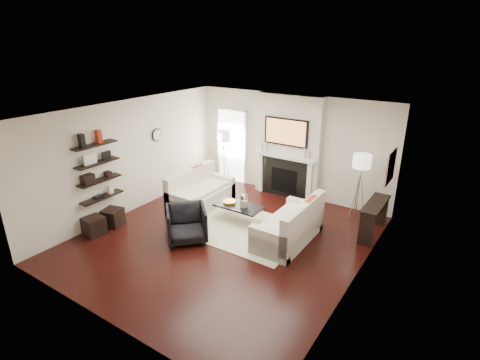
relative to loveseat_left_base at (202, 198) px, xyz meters
The scene contains 71 objects.
room_envelope 2.10m from the loveseat_left_base, 35.31° to the right, with size 6.00×6.00×6.00m.
chimney_breast 2.61m from the loveseat_left_base, 52.17° to the left, with size 1.80×0.25×2.70m, color silver.
fireplace_surround 2.26m from the loveseat_left_base, 50.05° to the left, with size 1.30×0.02×1.04m, color black.
firebox 2.25m from the loveseat_left_base, 49.97° to the left, with size 0.75×0.02×0.65m, color black.
mantel_pilaster_l 1.87m from the loveseat_left_base, 66.91° to the left, with size 0.12×0.08×1.10m, color white.
mantel_pilaster_r 2.76m from the loveseat_left_base, 38.03° to the left, with size 0.12×0.08×1.10m, color white.
mantel_shelf 2.39m from the loveseat_left_base, 49.22° to the left, with size 1.70×0.18×0.07m, color white.
tv_body 2.72m from the loveseat_left_base, 49.64° to the left, with size 1.20×0.06×0.70m, color black.
tv_screen 2.70m from the loveseat_left_base, 49.10° to the left, with size 1.10×0.01×0.62m, color #BF723F.
candlestick_l_tall 2.19m from the loveseat_left_base, 62.07° to the left, with size 0.04×0.04×0.30m, color silver.
candlestick_l_short 2.13m from the loveseat_left_base, 65.64° to the left, with size 0.04×0.04×0.24m, color silver.
candlestick_r_tall 2.83m from the loveseat_left_base, 40.16° to the left, with size 0.04×0.04×0.30m, color silver.
candlestick_r_short 2.91m from the loveseat_left_base, 38.38° to the left, with size 0.04×0.04×0.24m, color silver.
hallway_panel 2.17m from the loveseat_left_base, 101.81° to the left, with size 0.90×0.02×2.10m, color white.
door_trim_l 2.29m from the loveseat_left_base, 114.64° to the left, with size 0.06×0.06×2.16m, color white.
door_trim_r 2.11m from the loveseat_left_base, 87.92° to the left, with size 0.06×0.06×2.16m, color white.
door_trim_top 2.76m from the loveseat_left_base, 101.93° to the left, with size 1.02×0.06×0.06m, color white.
rug 1.63m from the loveseat_left_base, 15.11° to the right, with size 2.60×2.00×0.01m, color beige.
loveseat_left_base is the anchor object (origin of this frame).
loveseat_left_back 0.46m from the loveseat_left_base, behind, with size 0.18×1.80×0.80m, color silver.
loveseat_left_arm_n 0.81m from the loveseat_left_base, 90.00° to the right, with size 0.85×0.18×0.60m, color silver.
loveseat_left_arm_s 0.81m from the loveseat_left_base, 90.00° to the left, with size 0.85×0.18×0.60m, color silver.
loveseat_left_cushion 0.26m from the loveseat_left_base, ahead, with size 0.63×1.44×0.10m, color silver.
pillow_left_orange 0.69m from the loveseat_left_base, 138.15° to the left, with size 0.10×0.42×0.42m, color #AB2C15.
pillow_left_charcoal 0.68m from the loveseat_left_base, 138.15° to the right, with size 0.10×0.40×0.40m, color black.
loveseat_right_base 2.61m from the loveseat_left_base, ahead, with size 0.85×1.80×0.42m, color silver.
loveseat_right_back 2.96m from the loveseat_left_base, ahead, with size 0.18×1.80×0.80m, color silver.
loveseat_right_arm_n 2.84m from the loveseat_left_base, 23.82° to the right, with size 0.85×0.18×0.60m, color silver.
loveseat_right_arm_s 2.64m from the loveseat_left_base, 10.40° to the left, with size 0.85×0.18×0.60m, color silver.
loveseat_right_cushion 2.58m from the loveseat_left_base, ahead, with size 0.63×1.44×0.10m, color silver.
pillow_right_orange 2.97m from the loveseat_left_base, ahead, with size 0.10×0.42×0.42m, color #AB2C15.
pillow_right_charcoal 3.04m from the loveseat_left_base, 12.23° to the right, with size 0.10×0.40×0.40m, color black.
coffee_table 1.29m from the loveseat_left_base, ahead, with size 1.10×0.55×0.04m, color black.
coffee_leg_nw 0.87m from the loveseat_left_base, 29.51° to the right, with size 0.02×0.02×0.38m, color silver.
coffee_leg_ne 1.81m from the loveseat_left_base, 13.72° to the right, with size 0.02×0.02×0.38m, color silver.
coffee_leg_sw 0.76m from the loveseat_left_base, ahead, with size 0.02×0.02×0.38m, color silver.
coffee_leg_se 1.76m from the loveseat_left_base, ahead, with size 0.02×0.02×0.38m, color silver.
hurricane_glass 1.47m from the loveseat_left_base, ahead, with size 0.18×0.18×0.31m, color white.
hurricane_candle 1.45m from the loveseat_left_base, ahead, with size 0.11×0.11×0.17m, color white.
copper_bowl 1.06m from the loveseat_left_base, 11.72° to the right, with size 0.29×0.29×0.05m, color #BA761F.
armchair 1.70m from the loveseat_left_base, 61.61° to the right, with size 0.80×0.74×0.82m, color black.
lamp_left_post 1.65m from the loveseat_left_base, 104.83° to the left, with size 0.02×0.02×1.20m, color silver.
lamp_left_shade 2.02m from the loveseat_left_base, 104.83° to the left, with size 0.40×0.40×0.30m, color white.
lamp_left_leg_a 1.62m from the loveseat_left_base, 100.96° to the left, with size 0.02×0.02×1.25m, color silver.
lamp_left_leg_b 1.75m from the loveseat_left_base, 105.80° to the left, with size 0.02×0.02×1.25m, color silver.
lamp_left_leg_c 1.57m from the loveseat_left_base, 107.75° to the left, with size 0.02×0.02×1.25m, color silver.
lamp_right_post 3.78m from the loveseat_left_base, 21.89° to the left, with size 0.02×0.02×1.20m, color silver.
lamp_right_shade 3.96m from the loveseat_left_base, 21.89° to the left, with size 0.40×0.40×0.30m, color white.
lamp_right_leg_a 3.88m from the loveseat_left_base, 21.28° to the left, with size 0.02×0.02×1.25m, color silver.
lamp_right_leg_b 3.77m from the loveseat_left_base, 23.56° to the left, with size 0.02×0.02×1.25m, color silver.
lamp_right_leg_c 3.70m from the loveseat_left_base, 20.83° to the left, with size 0.02×0.02×1.25m, color silver.
console_top 4.15m from the loveseat_left_base, 12.79° to the left, with size 0.35×1.20×0.04m, color black.
console_leg_n 4.03m from the loveseat_left_base, ahead, with size 0.30×0.04×0.71m, color black.
console_leg_s 4.27m from the loveseat_left_base, 20.01° to the left, with size 0.30×0.04×0.71m, color black.
wall_art 4.50m from the loveseat_left_base, 13.87° to the left, with size 0.03×0.70×0.70m, color #A66453.
shelf_bottom 2.39m from the loveseat_left_base, 120.28° to the right, with size 0.25×1.00×0.04m, color black.
shelf_lower 2.50m from the loveseat_left_base, 120.28° to the right, with size 0.25×1.00×0.04m, color black.
shelf_upper 2.67m from the loveseat_left_base, 120.28° to the right, with size 0.25×1.00×0.04m, color black.
shelf_top 2.89m from the loveseat_left_base, 120.28° to the right, with size 0.25×1.00×0.04m, color black.
decor_magfile_a 3.18m from the loveseat_left_base, 117.11° to the right, with size 0.12×0.10×0.28m, color black.
decor_magfile_b 2.90m from the loveseat_left_base, 121.89° to the right, with size 0.12×0.10×0.28m, color #AB2C15.
decor_frame_a 2.85m from the loveseat_left_base, 118.43° to the right, with size 0.04×0.30×0.22m, color white.
decor_frame_b 2.54m from the loveseat_left_base, 123.72° to the right, with size 0.04×0.22×0.18m, color black.
decor_wine_rack 2.77m from the loveseat_left_base, 117.16° to the right, with size 0.18×0.25×0.20m, color black.
decor_box_small 2.35m from the loveseat_left_base, 123.38° to the right, with size 0.15×0.12×0.12m, color black.
decor_books 2.48m from the loveseat_left_base, 119.20° to the right, with size 0.14×0.20×0.05m, color black.
decor_box_tall 2.22m from the loveseat_left_base, 123.44° to the right, with size 0.10×0.10×0.18m, color white.
clock_rim 1.97m from the loveseat_left_base, behind, with size 0.34×0.34×0.04m, color black.
clock_face 1.96m from the loveseat_left_base, behind, with size 0.29×0.29×0.01m, color white.
ottoman_near 2.18m from the loveseat_left_base, 118.14° to the right, with size 0.40×0.40×0.40m, color black.
ottoman_far 2.63m from the loveseat_left_base, 113.02° to the right, with size 0.40×0.40×0.40m, color black.
Camera 1 is at (4.14, -5.66, 4.03)m, focal length 28.00 mm.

